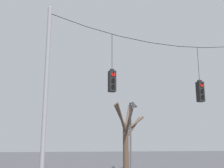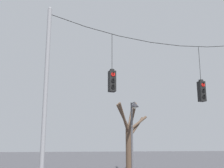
{
  "view_description": "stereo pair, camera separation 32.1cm",
  "coord_description": "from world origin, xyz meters",
  "px_view_note": "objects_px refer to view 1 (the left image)",
  "views": [
    {
      "loc": [
        -7.57,
        -13.32,
        1.9
      ],
      "look_at": [
        -3.11,
        -0.36,
        4.98
      ],
      "focal_mm": 45.0,
      "sensor_mm": 36.0,
      "label": 1
    },
    {
      "loc": [
        -7.27,
        -13.43,
        1.9
      ],
      "look_at": [
        -3.11,
        -0.36,
        4.98
      ],
      "focal_mm": 45.0,
      "sensor_mm": 36.0,
      "label": 2
    }
  ],
  "objects_px": {
    "utility_pole_left": "(46,93)",
    "bare_tree": "(127,134)",
    "traffic_light_near_right_pole": "(112,81)",
    "traffic_light_over_intersection": "(200,91)",
    "street_lamp": "(132,121)"
  },
  "relations": [
    {
      "from": "traffic_light_near_right_pole",
      "to": "street_lamp",
      "type": "distance_m",
      "value": 3.96
    },
    {
      "from": "utility_pole_left",
      "to": "traffic_light_over_intersection",
      "type": "xyz_separation_m",
      "value": [
        8.46,
        -0.01,
        0.61
      ]
    },
    {
      "from": "traffic_light_near_right_pole",
      "to": "bare_tree",
      "type": "distance_m",
      "value": 10.07
    },
    {
      "from": "traffic_light_over_intersection",
      "to": "street_lamp",
      "type": "bearing_deg",
      "value": 136.91
    },
    {
      "from": "utility_pole_left",
      "to": "bare_tree",
      "type": "xyz_separation_m",
      "value": [
        7.56,
        8.81,
        -1.41
      ]
    },
    {
      "from": "traffic_light_over_intersection",
      "to": "bare_tree",
      "type": "xyz_separation_m",
      "value": [
        -0.9,
        8.81,
        -2.03
      ]
    },
    {
      "from": "traffic_light_over_intersection",
      "to": "traffic_light_near_right_pole",
      "type": "bearing_deg",
      "value": -179.99
    },
    {
      "from": "utility_pole_left",
      "to": "traffic_light_over_intersection",
      "type": "bearing_deg",
      "value": -0.05
    },
    {
      "from": "traffic_light_near_right_pole",
      "to": "traffic_light_over_intersection",
      "type": "distance_m",
      "value": 5.24
    },
    {
      "from": "utility_pole_left",
      "to": "traffic_light_near_right_pole",
      "type": "relative_size",
      "value": 2.83
    },
    {
      "from": "street_lamp",
      "to": "traffic_light_over_intersection",
      "type": "bearing_deg",
      "value": -43.09
    },
    {
      "from": "utility_pole_left",
      "to": "street_lamp",
      "type": "xyz_separation_m",
      "value": [
        5.48,
        2.78,
        -0.87
      ]
    },
    {
      "from": "utility_pole_left",
      "to": "street_lamp",
      "type": "distance_m",
      "value": 6.21
    },
    {
      "from": "utility_pole_left",
      "to": "traffic_light_near_right_pole",
      "type": "distance_m",
      "value": 3.33
    },
    {
      "from": "utility_pole_left",
      "to": "bare_tree",
      "type": "distance_m",
      "value": 11.69
    }
  ]
}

